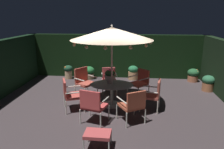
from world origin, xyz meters
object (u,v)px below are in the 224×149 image
at_px(potted_plant_left_far, 208,83).
at_px(potted_plant_front_corner, 68,71).
at_px(centerpiece_planter, 110,75).
at_px(patio_chair_southwest, 140,81).
at_px(patio_chair_east, 93,104).
at_px(potted_plant_back_left, 89,72).
at_px(patio_chair_northeast, 70,93).
at_px(patio_chair_southeast, 133,104).
at_px(patio_chair_west, 109,78).
at_px(ottoman_footrest, 98,134).
at_px(potted_plant_left_near, 193,75).
at_px(potted_plant_back_right, 133,72).
at_px(patio_chair_south, 153,93).
at_px(patio_dining_table, 112,89).
at_px(patio_umbrella, 112,34).
at_px(patio_chair_north, 84,80).

distance_m(potted_plant_left_far, potted_plant_front_corner, 6.10).
height_order(centerpiece_planter, patio_chair_southwest, centerpiece_planter).
relative_size(patio_chair_east, potted_plant_back_left, 1.70).
xyz_separation_m(patio_chair_northeast, patio_chair_southeast, (1.94, -0.67, -0.01)).
bearing_deg(patio_chair_west, patio_chair_southeast, -69.85).
xyz_separation_m(patio_chair_northeast, potted_plant_left_far, (4.92, 2.24, -0.24)).
height_order(centerpiece_planter, potted_plant_front_corner, centerpiece_planter).
relative_size(patio_chair_west, ottoman_footrest, 1.54).
distance_m(ottoman_footrest, potted_plant_left_near, 6.45).
xyz_separation_m(ottoman_footrest, potted_plant_left_far, (3.76, 4.17, 0.00)).
bearing_deg(centerpiece_planter, patio_chair_southeast, -59.43).
bearing_deg(potted_plant_back_right, patio_chair_northeast, -118.76).
bearing_deg(patio_chair_south, patio_dining_table, 168.80).
bearing_deg(potted_plant_left_near, centerpiece_planter, -140.67).
relative_size(patio_chair_southwest, ottoman_footrest, 1.64).
bearing_deg(patio_umbrella, ottoman_footrest, -92.39).
height_order(patio_chair_east, potted_plant_left_far, patio_chair_east).
xyz_separation_m(patio_chair_northeast, potted_plant_left_near, (4.67, 3.49, -0.26)).
relative_size(centerpiece_planter, patio_chair_southwest, 0.47).
xyz_separation_m(patio_umbrella, patio_chair_south, (1.32, -0.26, -1.79)).
distance_m(patio_chair_south, potted_plant_left_far, 3.09).
height_order(patio_umbrella, ottoman_footrest, patio_umbrella).
distance_m(patio_umbrella, patio_chair_southeast, 2.25).
bearing_deg(patio_dining_table, potted_plant_left_far, 25.57).
bearing_deg(ottoman_footrest, patio_dining_table, 87.61).
distance_m(patio_chair_south, potted_plant_back_right, 3.42).
bearing_deg(ottoman_footrest, potted_plant_front_corner, 112.58).
xyz_separation_m(patio_chair_southwest, potted_plant_back_right, (-0.25, 2.15, -0.25)).
bearing_deg(patio_chair_west, patio_chair_southwest, -17.65).
bearing_deg(patio_dining_table, patio_umbrella, -118.40).
bearing_deg(ottoman_footrest, patio_chair_north, 107.29).
height_order(patio_dining_table, patio_chair_southeast, patio_chair_southeast).
height_order(potted_plant_back_left, potted_plant_front_corner, potted_plant_front_corner).
distance_m(patio_chair_southwest, potted_plant_left_far, 2.83).
relative_size(patio_chair_east, patio_chair_west, 1.07).
bearing_deg(potted_plant_back_left, ottoman_footrest, -77.02).
height_order(patio_chair_northeast, potted_plant_left_near, patio_chair_northeast).
distance_m(patio_dining_table, patio_chair_south, 1.35).
height_order(patio_chair_east, potted_plant_back_left, patio_chair_east).
height_order(centerpiece_planter, potted_plant_left_far, centerpiece_planter).
distance_m(patio_umbrella, centerpiece_planter, 1.36).
bearing_deg(potted_plant_back_left, potted_plant_left_near, -0.26).
relative_size(patio_chair_east, potted_plant_back_right, 1.54).
bearing_deg(patio_chair_south, ottoman_footrest, -123.45).
distance_m(centerpiece_planter, potted_plant_left_near, 4.57).
height_order(patio_chair_east, ottoman_footrest, patio_chair_east).
xyz_separation_m(patio_chair_southwest, patio_chair_west, (-1.19, 0.38, -0.04)).
relative_size(potted_plant_back_left, potted_plant_left_near, 0.99).
relative_size(ottoman_footrest, potted_plant_left_near, 1.03).
bearing_deg(patio_chair_south, patio_chair_north, 156.53).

